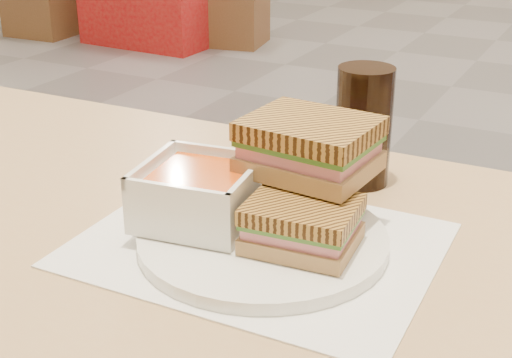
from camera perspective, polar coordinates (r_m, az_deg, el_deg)
The scene contains 8 objects.
main_table at distance 0.83m, azimuth -5.44°, elevation -11.87°, with size 1.22×0.73×0.75m.
tray_liner at distance 0.76m, azimuth 0.15°, elevation -5.19°, with size 0.37×0.29×0.00m.
plate at distance 0.75m, azimuth 0.55°, elevation -4.79°, with size 0.26×0.26×0.01m.
soup_bowl at distance 0.77m, azimuth -4.49°, elevation -1.30°, with size 0.13×0.13×0.06m.
panini_lower at distance 0.72m, azimuth 3.66°, elevation -3.55°, with size 0.11×0.10×0.05m.
panini_upper at distance 0.76m, azimuth 4.25°, elevation 2.62°, with size 0.14×0.12×0.06m.
cola_glass at distance 0.89m, azimuth 8.46°, elevation 4.12°, with size 0.07×0.07×0.15m.
bg_chair_0r at distance 4.89m, azimuth -1.67°, elevation 13.04°, with size 0.44×0.44×0.43m.
Camera 1 is at (0.33, -2.60, 1.12)m, focal length 50.76 mm.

